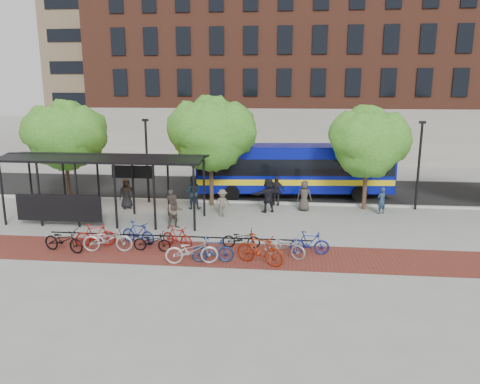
# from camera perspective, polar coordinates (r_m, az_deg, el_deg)

# --- Properties ---
(ground) EXTENTS (160.00, 160.00, 0.00)m
(ground) POSITION_cam_1_polar(r_m,az_deg,el_deg) (24.85, 2.13, -3.69)
(ground) COLOR #9E9E99
(ground) RESTS_ON ground
(asphalt_street) EXTENTS (160.00, 8.00, 0.01)m
(asphalt_street) POSITION_cam_1_polar(r_m,az_deg,el_deg) (32.58, 3.11, 0.34)
(asphalt_street) COLOR black
(asphalt_street) RESTS_ON ground
(curb) EXTENTS (160.00, 0.25, 0.12)m
(curb) POSITION_cam_1_polar(r_m,az_deg,el_deg) (28.68, 2.69, -1.29)
(curb) COLOR #B7B7B2
(curb) RESTS_ON ground
(brick_strip) EXTENTS (24.00, 3.00, 0.01)m
(brick_strip) POSITION_cam_1_polar(r_m,az_deg,el_deg) (20.38, -4.52, -7.52)
(brick_strip) COLOR maroon
(brick_strip) RESTS_ON ground
(bike_rack_rail) EXTENTS (12.00, 0.05, 0.95)m
(bike_rack_rail) POSITION_cam_1_polar(r_m,az_deg,el_deg) (21.47, -7.52, -6.52)
(bike_rack_rail) COLOR black
(bike_rack_rail) RESTS_ON ground
(building_brick) EXTENTS (55.00, 14.00, 20.00)m
(building_brick) POSITION_cam_1_polar(r_m,az_deg,el_deg) (50.54, 16.25, 15.75)
(building_brick) COLOR brown
(building_brick) RESTS_ON ground
(building_tower) EXTENTS (22.00, 22.00, 30.00)m
(building_tower) POSITION_cam_1_polar(r_m,az_deg,el_deg) (66.60, -9.88, 19.59)
(building_tower) COLOR #7A664C
(building_tower) RESTS_ON ground
(bus_shelter) EXTENTS (10.60, 3.07, 3.60)m
(bus_shelter) POSITION_cam_1_polar(r_m,az_deg,el_deg) (25.56, -16.42, 3.16)
(bus_shelter) COLOR black
(bus_shelter) RESTS_ON ground
(tree_a) EXTENTS (4.90, 4.00, 6.18)m
(tree_a) POSITION_cam_1_polar(r_m,az_deg,el_deg) (30.42, -20.47, 6.73)
(tree_a) COLOR #382619
(tree_a) RESTS_ON ground
(tree_b) EXTENTS (5.15, 4.20, 6.47)m
(tree_b) POSITION_cam_1_polar(r_m,az_deg,el_deg) (27.60, -3.37, 7.42)
(tree_b) COLOR #382619
(tree_b) RESTS_ON ground
(tree_c) EXTENTS (4.66, 3.80, 5.92)m
(tree_c) POSITION_cam_1_polar(r_m,az_deg,el_deg) (27.65, 15.47, 6.14)
(tree_c) COLOR #382619
(tree_c) RESTS_ON ground
(lamp_post_left) EXTENTS (0.35, 0.20, 5.12)m
(lamp_post_left) POSITION_cam_1_polar(r_m,az_deg,el_deg) (29.00, -11.28, 4.05)
(lamp_post_left) COLOR black
(lamp_post_left) RESTS_ON ground
(lamp_post_right) EXTENTS (0.35, 0.20, 5.12)m
(lamp_post_right) POSITION_cam_1_polar(r_m,az_deg,el_deg) (28.68, 20.99, 3.34)
(lamp_post_right) COLOR black
(lamp_post_right) RESTS_ON ground
(bus) EXTENTS (12.60, 3.82, 3.35)m
(bus) POSITION_cam_1_polar(r_m,az_deg,el_deg) (30.31, 6.57, 3.02)
(bus) COLOR #071092
(bus) RESTS_ON ground
(bike_0) EXTENTS (2.10, 1.14, 1.05)m
(bike_0) POSITION_cam_1_polar(r_m,az_deg,el_deg) (21.80, -20.71, -5.51)
(bike_0) COLOR black
(bike_0) RESTS_ON ground
(bike_1) EXTENTS (1.82, 1.01, 1.05)m
(bike_1) POSITION_cam_1_polar(r_m,az_deg,el_deg) (22.08, -17.21, -5.01)
(bike_1) COLOR #9F140E
(bike_1) RESTS_ON ground
(bike_2) EXTENTS (2.23, 1.01, 1.13)m
(bike_2) POSITION_cam_1_polar(r_m,az_deg,el_deg) (21.21, -15.83, -5.54)
(bike_2) COLOR #B1B1B4
(bike_2) RESTS_ON ground
(bike_3) EXTENTS (1.81, 1.02, 1.05)m
(bike_3) POSITION_cam_1_polar(r_m,az_deg,el_deg) (21.90, -12.31, -4.87)
(bike_3) COLOR navy
(bike_3) RESTS_ON ground
(bike_4) EXTENTS (1.71, 0.67, 0.88)m
(bike_4) POSITION_cam_1_polar(r_m,az_deg,el_deg) (20.85, -10.67, -5.95)
(bike_4) COLOR black
(bike_4) RESTS_ON ground
(bike_5) EXTENTS (1.68, 1.08, 0.98)m
(bike_5) POSITION_cam_1_polar(r_m,az_deg,el_deg) (21.16, -7.67, -5.41)
(bike_5) COLOR maroon
(bike_5) RESTS_ON ground
(bike_6) EXTENTS (2.25, 1.10, 1.13)m
(bike_6) POSITION_cam_1_polar(r_m,az_deg,el_deg) (19.18, -5.91, -7.09)
(bike_6) COLOR #AFAFB2
(bike_6) RESTS_ON ground
(bike_7) EXTENTS (1.78, 0.67, 1.05)m
(bike_7) POSITION_cam_1_polar(r_m,az_deg,el_deg) (19.28, -3.35, -7.07)
(bike_7) COLOR navy
(bike_7) RESTS_ON ground
(bike_8) EXTENTS (1.69, 0.59, 0.89)m
(bike_8) POSITION_cam_1_polar(r_m,az_deg,el_deg) (20.89, 0.16, -5.68)
(bike_8) COLOR black
(bike_8) RESTS_ON ground
(bike_9) EXTENTS (2.17, 1.37, 1.26)m
(bike_9) POSITION_cam_1_polar(r_m,az_deg,el_deg) (19.01, 2.45, -7.01)
(bike_9) COLOR maroon
(bike_9) RESTS_ON ground
(bike_10) EXTENTS (2.03, 1.41, 1.01)m
(bike_10) POSITION_cam_1_polar(r_m,az_deg,el_deg) (19.86, 5.44, -6.55)
(bike_10) COLOR #98989A
(bike_10) RESTS_ON ground
(bike_11) EXTENTS (1.70, 0.52, 1.02)m
(bike_11) POSITION_cam_1_polar(r_m,az_deg,el_deg) (20.35, 8.47, -6.14)
(bike_11) COLOR navy
(bike_11) RESTS_ON ground
(pedestrian_0) EXTENTS (1.05, 0.93, 1.80)m
(pedestrian_0) POSITION_cam_1_polar(r_m,az_deg,el_deg) (28.14, -13.66, -0.17)
(pedestrian_0) COLOR black
(pedestrian_0) RESTS_ON ground
(pedestrian_1) EXTENTS (0.69, 0.59, 1.60)m
(pedestrian_1) POSITION_cam_1_polar(r_m,az_deg,el_deg) (25.66, -8.38, -1.43)
(pedestrian_1) COLOR #3C3330
(pedestrian_1) RESTS_ON ground
(pedestrian_2) EXTENTS (1.00, 0.80, 1.98)m
(pedestrian_2) POSITION_cam_1_polar(r_m,az_deg,el_deg) (27.38, -5.77, -0.04)
(pedestrian_2) COLOR #1B2E40
(pedestrian_2) RESTS_ON ground
(pedestrian_3) EXTENTS (1.14, 0.96, 1.53)m
(pedestrian_3) POSITION_cam_1_polar(r_m,az_deg,el_deg) (25.70, -2.17, -1.35)
(pedestrian_3) COLOR #64584A
(pedestrian_3) RESTS_ON ground
(pedestrian_4) EXTENTS (1.11, 0.62, 1.78)m
(pedestrian_4) POSITION_cam_1_polar(r_m,az_deg,el_deg) (28.20, 4.41, 0.17)
(pedestrian_4) COLOR black
(pedestrian_4) RESTS_ON ground
(pedestrian_5) EXTENTS (1.91, 1.27, 1.97)m
(pedestrian_5) POSITION_cam_1_polar(r_m,az_deg,el_deg) (26.57, 3.48, -0.40)
(pedestrian_5) COLOR black
(pedestrian_5) RESTS_ON ground
(pedestrian_6) EXTENTS (0.98, 0.77, 1.77)m
(pedestrian_6) POSITION_cam_1_polar(r_m,az_deg,el_deg) (27.10, 7.85, -0.46)
(pedestrian_6) COLOR #3A342E
(pedestrian_6) RESTS_ON ground
(pedestrian_7) EXTENTS (0.67, 0.60, 1.53)m
(pedestrian_7) POSITION_cam_1_polar(r_m,az_deg,el_deg) (27.39, 16.87, -1.02)
(pedestrian_7) COLOR #223650
(pedestrian_7) RESTS_ON ground
(pedestrian_8) EXTENTS (1.05, 0.96, 1.75)m
(pedestrian_8) POSITION_cam_1_polar(r_m,az_deg,el_deg) (23.80, -7.96, -2.38)
(pedestrian_8) COLOR brown
(pedestrian_8) RESTS_ON ground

